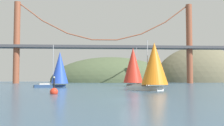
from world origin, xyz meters
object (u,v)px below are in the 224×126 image
(sailboat_scarlet_sail, at_px, (133,66))
(sailboat_orange_sail, at_px, (154,65))
(channel_buoy, at_px, (54,91))
(sailboat_blue_spinnaker, at_px, (59,69))

(sailboat_scarlet_sail, relative_size, sailboat_orange_sail, 1.24)
(sailboat_orange_sail, bearing_deg, channel_buoy, -149.36)
(sailboat_blue_spinnaker, bearing_deg, sailboat_orange_sail, -46.25)
(sailboat_scarlet_sail, bearing_deg, channel_buoy, -112.64)
(sailboat_blue_spinnaker, bearing_deg, channel_buoy, -83.39)
(sailboat_orange_sail, xyz_separation_m, sailboat_blue_spinnaker, (-19.15, 20.01, 0.07))
(sailboat_scarlet_sail, height_order, sailboat_blue_spinnaker, sailboat_scarlet_sail)
(sailboat_scarlet_sail, distance_m, channel_buoy, 42.49)
(sailboat_scarlet_sail, distance_m, sailboat_blue_spinnaker, 21.87)
(channel_buoy, bearing_deg, sailboat_scarlet_sail, 67.36)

